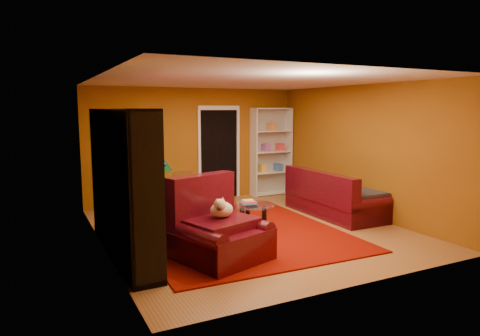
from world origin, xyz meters
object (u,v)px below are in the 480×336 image
white_bookshelf (271,152)px  sofa (335,192)px  coffee_table (252,216)px  dog (222,210)px  christmas_tree (150,163)px  gift_box_green (197,201)px  acrylic_chair (184,197)px  gift_box_teal (160,207)px  gift_box_red (152,203)px  armchair (221,227)px  rug (236,232)px  media_unit (122,183)px

white_bookshelf → sofa: size_ratio=1.02×
coffee_table → dog: bearing=-133.0°
christmas_tree → coffee_table: (1.27, -2.08, -0.79)m
gift_box_green → acrylic_chair: bearing=-128.6°
gift_box_teal → gift_box_red: bearing=91.7°
armchair → dog: bearing=45.0°
gift_box_green → dog: dog is taller
sofa → armchair: bearing=114.5°
christmas_tree → white_bookshelf: white_bookshelf is taller
rug → gift_box_red: gift_box_red is taller
media_unit → acrylic_chair: (1.52, 1.76, -0.66)m
sofa → white_bookshelf: bearing=2.4°
rug → white_bookshelf: (2.26, 2.66, 1.06)m
media_unit → gift_box_teal: media_unit is taller
dog → acrylic_chair: 2.58m
christmas_tree → gift_box_green: size_ratio=7.89×
gift_box_teal → rug: bearing=-67.3°
gift_box_teal → dog: 3.04m
media_unit → armchair: bearing=-36.5°
dog → christmas_tree: bearing=74.8°
sofa → coffee_table: 1.97m
coffee_table → gift_box_green: bearing=97.6°
acrylic_chair → rug: bearing=-57.6°
white_bookshelf → dog: (-3.00, -3.71, -0.36)m
rug → christmas_tree: 2.60m
christmas_tree → gift_box_red: bearing=70.4°
media_unit → white_bookshelf: bearing=33.8°
coffee_table → armchair: bearing=-132.3°
rug → white_bookshelf: white_bookshelf is taller
white_bookshelf → acrylic_chair: 3.02m
coffee_table → gift_box_red: bearing=117.6°
rug → acrylic_chair: size_ratio=4.87×
rug → gift_box_green: 2.18m
christmas_tree → dog: bearing=-87.4°
acrylic_chair → christmas_tree: bearing=137.5°
gift_box_red → dog: 3.55m
white_bookshelf → acrylic_chair: size_ratio=2.76×
armchair → gift_box_teal: bearing=72.7°
rug → sofa: bearing=6.3°
dog → media_unit: bearing=129.5°
armchair → sofa: 3.40m
gift_box_green → dog: size_ratio=0.66×
gift_box_red → white_bookshelf: bearing=4.0°
rug → gift_box_teal: gift_box_teal is taller
christmas_tree → dog: (0.15, -3.29, -0.30)m
white_bookshelf → armchair: size_ratio=1.81×
gift_box_green → gift_box_red: size_ratio=1.16×
media_unit → coffee_table: size_ratio=3.30×
gift_box_green → white_bookshelf: (2.15, 0.48, 0.94)m
white_bookshelf → sofa: (0.07, -2.40, -0.61)m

